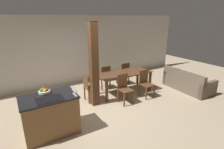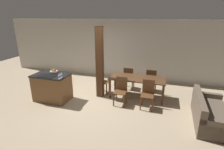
# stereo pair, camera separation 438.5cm
# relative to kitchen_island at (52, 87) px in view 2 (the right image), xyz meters

# --- Properties ---
(ground_plane) EXTENTS (16.00, 16.00, 0.00)m
(ground_plane) POSITION_rel_kitchen_island_xyz_m (1.42, 0.38, -0.47)
(ground_plane) COLOR tan
(wall_back) EXTENTS (11.20, 0.08, 2.70)m
(wall_back) POSITION_rel_kitchen_island_xyz_m (1.42, 2.99, 0.88)
(wall_back) COLOR beige
(wall_back) RESTS_ON ground_plane
(kitchen_island) EXTENTS (1.22, 0.79, 0.95)m
(kitchen_island) POSITION_rel_kitchen_island_xyz_m (0.00, 0.00, 0.00)
(kitchen_island) COLOR brown
(kitchen_island) RESTS_ON ground_plane
(fruit_bowl) EXTENTS (0.27, 0.27, 0.11)m
(fruit_bowl) POSITION_rel_kitchen_island_xyz_m (-0.03, 0.23, 0.52)
(fruit_bowl) COLOR silver
(fruit_bowl) RESTS_ON kitchen_island
(wine_glass_near) EXTENTS (0.07, 0.07, 0.17)m
(wine_glass_near) POSITION_rel_kitchen_island_xyz_m (0.54, -0.32, 0.60)
(wine_glass_near) COLOR silver
(wine_glass_near) RESTS_ON kitchen_island
(wine_glass_middle) EXTENTS (0.07, 0.07, 0.17)m
(wine_glass_middle) POSITION_rel_kitchen_island_xyz_m (0.54, -0.24, 0.60)
(wine_glass_middle) COLOR silver
(wine_glass_middle) RESTS_ON kitchen_island
(wine_glass_far) EXTENTS (0.07, 0.07, 0.17)m
(wine_glass_far) POSITION_rel_kitchen_island_xyz_m (0.54, -0.16, 0.60)
(wine_glass_far) COLOR silver
(wine_glass_far) RESTS_ON kitchen_island
(dining_table) EXTENTS (1.97, 0.85, 0.75)m
(dining_table) POSITION_rel_kitchen_island_xyz_m (2.82, 1.06, 0.18)
(dining_table) COLOR #51331E
(dining_table) RESTS_ON ground_plane
(dining_chair_near_left) EXTENTS (0.40, 0.40, 0.91)m
(dining_chair_near_left) POSITION_rel_kitchen_island_xyz_m (2.38, 0.41, 0.01)
(dining_chair_near_left) COLOR brown
(dining_chair_near_left) RESTS_ON ground_plane
(dining_chair_near_right) EXTENTS (0.40, 0.40, 0.91)m
(dining_chair_near_right) POSITION_rel_kitchen_island_xyz_m (3.26, 0.41, 0.01)
(dining_chair_near_right) COLOR brown
(dining_chair_near_right) RESTS_ON ground_plane
(dining_chair_far_left) EXTENTS (0.40, 0.40, 0.91)m
(dining_chair_far_left) POSITION_rel_kitchen_island_xyz_m (2.38, 1.71, 0.01)
(dining_chair_far_left) COLOR brown
(dining_chair_far_left) RESTS_ON ground_plane
(dining_chair_far_right) EXTENTS (0.40, 0.40, 0.91)m
(dining_chair_far_right) POSITION_rel_kitchen_island_xyz_m (3.26, 1.71, 0.01)
(dining_chair_far_right) COLOR brown
(dining_chair_far_right) RESTS_ON ground_plane
(dining_chair_head_end) EXTENTS (0.40, 0.40, 0.91)m
(dining_chair_head_end) POSITION_rel_kitchen_island_xyz_m (1.46, 1.06, 0.01)
(dining_chair_head_end) COLOR brown
(dining_chair_head_end) RESTS_ON ground_plane
(couch) EXTENTS (0.89, 1.78, 0.78)m
(couch) POSITION_rel_kitchen_island_xyz_m (5.00, 0.02, -0.20)
(couch) COLOR brown
(couch) RESTS_ON ground_plane
(timber_post) EXTENTS (0.23, 0.23, 2.52)m
(timber_post) POSITION_rel_kitchen_island_xyz_m (1.51, 0.77, 0.79)
(timber_post) COLOR #4C2D19
(timber_post) RESTS_ON ground_plane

